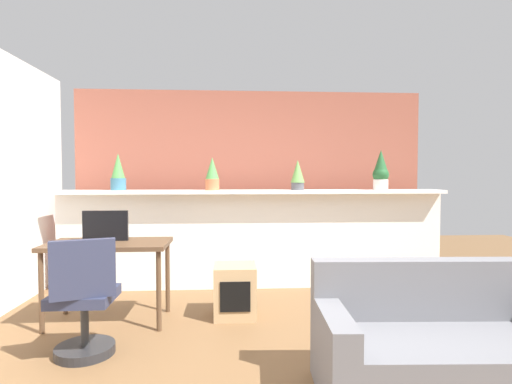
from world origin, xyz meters
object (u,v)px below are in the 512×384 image
at_px(couch, 444,350).
at_px(side_cube_shelf, 235,291).
at_px(office_chair, 84,306).
at_px(potted_plant_2, 298,174).
at_px(potted_plant_1, 212,174).
at_px(potted_plant_3, 381,171).
at_px(potted_plant_0, 118,173).
at_px(tv_monitor, 105,226).
at_px(desk, 109,251).

bearing_deg(couch, side_cube_shelf, 130.51).
distance_m(office_chair, couch, 2.51).
bearing_deg(side_cube_shelf, potted_plant_2, 51.50).
bearing_deg(potted_plant_1, office_chair, -116.38).
height_order(potted_plant_1, potted_plant_3, potted_plant_3).
height_order(potted_plant_3, office_chair, potted_plant_3).
distance_m(potted_plant_0, office_chair, 2.10).
height_order(potted_plant_1, side_cube_shelf, potted_plant_1).
bearing_deg(office_chair, side_cube_shelf, 35.80).
bearing_deg(potted_plant_3, tv_monitor, -162.01).
height_order(potted_plant_3, side_cube_shelf, potted_plant_3).
distance_m(potted_plant_2, couch, 2.74).
xyz_separation_m(potted_plant_1, desk, (-0.91, -1.02, -0.72)).
bearing_deg(potted_plant_1, potted_plant_3, 1.05).
relative_size(potted_plant_1, office_chair, 0.43).
bearing_deg(side_cube_shelf, desk, -176.41).
bearing_deg(potted_plant_0, couch, -43.36).
bearing_deg(potted_plant_0, potted_plant_2, -0.96).
xyz_separation_m(potted_plant_2, tv_monitor, (-1.99, -0.96, -0.49)).
relative_size(potted_plant_3, office_chair, 0.54).
height_order(desk, tv_monitor, tv_monitor).
height_order(desk, office_chair, office_chair).
distance_m(potted_plant_0, couch, 3.81).
relative_size(potted_plant_1, desk, 0.36).
bearing_deg(tv_monitor, side_cube_shelf, -0.31).
xyz_separation_m(potted_plant_3, desk, (-2.98, -1.06, -0.75)).
height_order(tv_monitor, office_chair, tv_monitor).
xyz_separation_m(potted_plant_2, office_chair, (-1.91, -1.79, -0.99)).
bearing_deg(desk, tv_monitor, 121.92).
bearing_deg(potted_plant_2, desk, -151.79).
height_order(potted_plant_2, office_chair, potted_plant_2).
xyz_separation_m(tv_monitor, office_chair, (0.09, -0.83, -0.50)).
distance_m(potted_plant_3, tv_monitor, 3.23).
relative_size(office_chair, side_cube_shelf, 1.82).
relative_size(potted_plant_2, side_cube_shelf, 0.73).
relative_size(potted_plant_2, tv_monitor, 0.88).
xyz_separation_m(potted_plant_3, office_chair, (-2.94, -1.81, -1.03)).
relative_size(tv_monitor, side_cube_shelf, 0.83).
bearing_deg(desk, side_cube_shelf, 3.59).
relative_size(potted_plant_1, tv_monitor, 0.94).
bearing_deg(potted_plant_0, office_chair, -82.70).
distance_m(desk, side_cube_shelf, 1.25).
bearing_deg(potted_plant_0, potted_plant_1, -2.73).
bearing_deg(potted_plant_2, office_chair, -136.84).
height_order(potted_plant_2, potted_plant_3, potted_plant_3).
bearing_deg(potted_plant_2, potted_plant_3, 1.15).
distance_m(potted_plant_2, side_cube_shelf, 1.68).
relative_size(potted_plant_2, office_chair, 0.40).
height_order(side_cube_shelf, couch, couch).
distance_m(potted_plant_0, potted_plant_3, 3.17).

